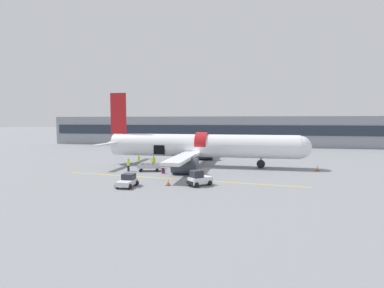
{
  "coord_description": "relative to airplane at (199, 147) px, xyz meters",
  "views": [
    {
      "loc": [
        7.33,
        -41.83,
        6.94
      ],
      "look_at": [
        -0.98,
        -1.2,
        3.7
      ],
      "focal_mm": 28.0,
      "sensor_mm": 36.0,
      "label": 1
    }
  ],
  "objects": [
    {
      "name": "ground_plane",
      "position": [
        0.72,
        -2.79,
        -3.01
      ],
      "size": [
        500.0,
        500.0,
        0.0
      ],
      "primitive_type": "plane",
      "color": "gray"
    },
    {
      "name": "apron_marking_line",
      "position": [
        -0.8,
        -10.57,
        -3.01
      ],
      "size": [
        29.85,
        3.29,
        0.01
      ],
      "color": "yellow",
      "rests_on": "ground_plane"
    },
    {
      "name": "terminal_strip",
      "position": [
        0.72,
        41.68,
        1.02
      ],
      "size": [
        101.39,
        12.8,
        8.06
      ],
      "color": "gray",
      "rests_on": "ground_plane"
    },
    {
      "name": "airplane",
      "position": [
        0.0,
        0.0,
        0.0
      ],
      "size": [
        31.96,
        27.85,
        11.33
      ],
      "color": "white",
      "rests_on": "ground_plane"
    },
    {
      "name": "baggage_tug_lead",
      "position": [
        -4.82,
        -15.57,
        -2.43
      ],
      "size": [
        1.92,
        2.85,
        1.33
      ],
      "color": "silver",
      "rests_on": "ground_plane"
    },
    {
      "name": "baggage_tug_mid",
      "position": [
        2.48,
        -13.56,
        -2.32
      ],
      "size": [
        2.69,
        2.72,
        1.68
      ],
      "color": "white",
      "rests_on": "ground_plane"
    },
    {
      "name": "baggage_cart_loading",
      "position": [
        -5.86,
        -5.78,
        -2.5
      ],
      "size": [
        4.14,
        2.55,
        1.03
      ],
      "color": "#B7BABF",
      "rests_on": "ground_plane"
    },
    {
      "name": "ground_crew_loader_a",
      "position": [
        -2.47,
        -6.22,
        -2.19
      ],
      "size": [
        0.5,
        0.5,
        1.55
      ],
      "color": "#1E2338",
      "rests_on": "ground_plane"
    },
    {
      "name": "ground_crew_loader_b",
      "position": [
        -8.6,
        -6.66,
        -2.09
      ],
      "size": [
        0.55,
        0.58,
        1.75
      ],
      "color": "#1E2338",
      "rests_on": "ground_plane"
    },
    {
      "name": "ground_crew_driver",
      "position": [
        -6.19,
        -3.18,
        -2.07
      ],
      "size": [
        0.62,
        0.52,
        1.79
      ],
      "color": "#1E2338",
      "rests_on": "ground_plane"
    },
    {
      "name": "ground_crew_supervisor",
      "position": [
        -8.54,
        -3.02,
        -2.11
      ],
      "size": [
        0.55,
        0.54,
        1.71
      ],
      "color": "#1E2338",
      "rests_on": "ground_plane"
    },
    {
      "name": "ground_crew_helper",
      "position": [
        -1.67,
        -4.9,
        -2.14
      ],
      "size": [
        0.53,
        0.53,
        1.66
      ],
      "color": "#1E2338",
      "rests_on": "ground_plane"
    },
    {
      "name": "suitcase_on_tarmac_upright",
      "position": [
        -3.48,
        -7.16,
        -2.7
      ],
      "size": [
        0.42,
        0.37,
        0.73
      ],
      "color": "#721951",
      "rests_on": "ground_plane"
    },
    {
      "name": "safety_cone_nose",
      "position": [
        16.87,
        -0.9,
        -2.65
      ],
      "size": [
        0.49,
        0.49,
        0.77
      ],
      "color": "black",
      "rests_on": "ground_plane"
    },
    {
      "name": "safety_cone_engine_left",
      "position": [
        -0.82,
        -14.08,
        -2.69
      ],
      "size": [
        0.5,
        0.5,
        0.69
      ],
      "color": "black",
      "rests_on": "ground_plane"
    },
    {
      "name": "safety_cone_wingtip",
      "position": [
        1.42,
        -6.35,
        -2.66
      ],
      "size": [
        0.62,
        0.62,
        0.74
      ],
      "color": "black",
      "rests_on": "ground_plane"
    }
  ]
}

